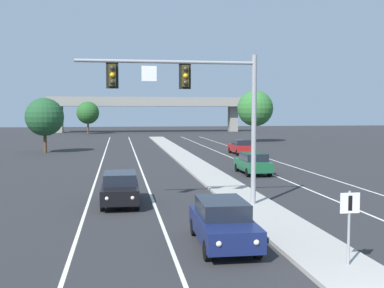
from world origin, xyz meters
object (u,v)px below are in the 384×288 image
(tree_far_left_b, at_px, (45,117))
(car_oncoming_black, at_px, (120,188))
(overhead_signal_mast, at_px, (197,96))
(car_receding_green, at_px, (253,163))
(car_receding_red, at_px, (241,147))
(median_sign_post, at_px, (349,217))
(tree_far_left_c, at_px, (88,113))
(tree_far_right_b, at_px, (255,108))
(car_oncoming_navy, at_px, (223,222))

(tree_far_left_b, bearing_deg, car_oncoming_black, -74.92)
(overhead_signal_mast, relative_size, car_receding_green, 1.90)
(car_receding_red, bearing_deg, tree_far_left_b, 166.61)
(overhead_signal_mast, height_order, median_sign_post, overhead_signal_mast)
(tree_far_left_c, height_order, tree_far_right_b, tree_far_right_b)
(car_receding_red, height_order, tree_far_right_b, tree_far_right_b)
(overhead_signal_mast, distance_m, car_receding_green, 13.71)
(overhead_signal_mast, bearing_deg, tree_far_left_b, 110.33)
(tree_far_right_b, height_order, tree_far_left_b, tree_far_right_b)
(car_oncoming_navy, bearing_deg, car_receding_red, 74.06)
(car_oncoming_navy, height_order, car_receding_green, same)
(car_oncoming_black, xyz_separation_m, tree_far_left_b, (-8.16, 30.27, 3.17))
(car_oncoming_black, distance_m, tree_far_right_b, 48.37)
(median_sign_post, xyz_separation_m, car_receding_green, (3.16, 20.65, -0.77))
(car_receding_red, relative_size, tree_far_left_c, 0.69)
(tree_far_left_c, relative_size, tree_far_right_b, 0.85)
(car_oncoming_navy, height_order, car_oncoming_black, same)
(median_sign_post, bearing_deg, tree_far_right_b, 76.18)
(overhead_signal_mast, relative_size, median_sign_post, 3.88)
(overhead_signal_mast, height_order, car_receding_green, overhead_signal_mast)
(car_oncoming_black, xyz_separation_m, car_receding_red, (12.94, 25.24, 0.00))
(tree_far_left_c, bearing_deg, median_sign_post, -81.35)
(median_sign_post, relative_size, car_oncoming_navy, 0.49)
(overhead_signal_mast, xyz_separation_m, car_receding_red, (9.29, 26.85, -4.56))
(overhead_signal_mast, height_order, car_oncoming_black, overhead_signal_mast)
(median_sign_post, bearing_deg, tree_far_left_b, 109.73)
(car_oncoming_black, xyz_separation_m, car_receding_green, (9.75, 9.80, 0.00))
(car_receding_green, xyz_separation_m, tree_far_left_b, (-17.91, 20.47, 3.17))
(car_oncoming_navy, distance_m, car_receding_red, 34.39)
(car_receding_red, bearing_deg, car_oncoming_black, -117.15)
(overhead_signal_mast, height_order, car_receding_red, overhead_signal_mast)
(median_sign_post, bearing_deg, tree_far_left_c, 98.65)
(median_sign_post, height_order, car_receding_green, median_sign_post)
(car_oncoming_black, relative_size, tree_far_right_b, 0.58)
(tree_far_left_c, bearing_deg, tree_far_right_b, -48.30)
(car_receding_red, bearing_deg, tree_far_left_c, 111.73)
(car_receding_red, distance_m, tree_far_left_c, 51.81)
(car_oncoming_black, height_order, tree_far_right_b, tree_far_right_b)
(tree_far_left_c, bearing_deg, tree_far_left_b, -92.61)
(car_oncoming_navy, relative_size, car_oncoming_black, 1.00)
(median_sign_post, relative_size, car_oncoming_black, 0.49)
(median_sign_post, distance_m, tree_far_right_b, 56.41)
(car_oncoming_black, height_order, tree_far_left_b, tree_far_left_b)
(tree_far_left_c, height_order, tree_far_left_b, tree_far_left_c)
(car_receding_green, bearing_deg, overhead_signal_mast, -118.12)
(car_oncoming_black, relative_size, car_receding_green, 1.00)
(median_sign_post, height_order, tree_far_left_b, tree_far_left_b)
(overhead_signal_mast, xyz_separation_m, median_sign_post, (2.94, -9.25, -3.80))
(median_sign_post, distance_m, tree_far_left_b, 43.76)
(median_sign_post, distance_m, car_receding_green, 20.91)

